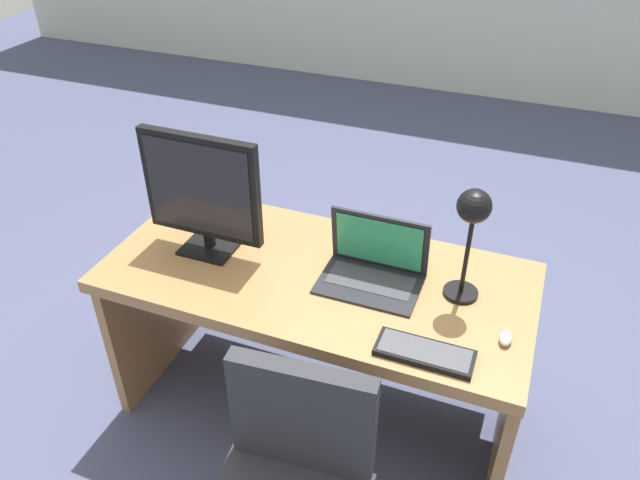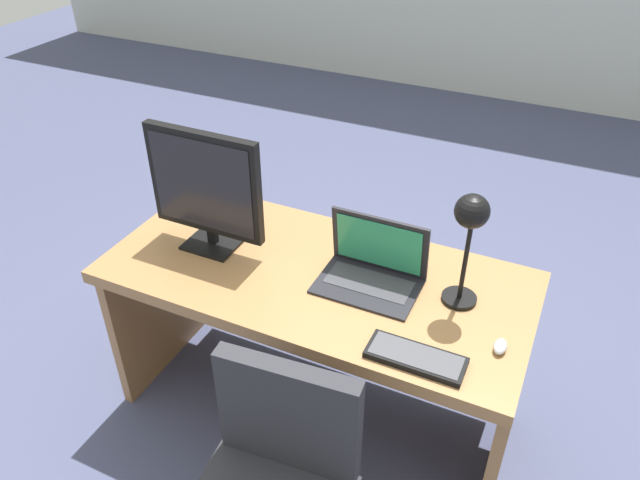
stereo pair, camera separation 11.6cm
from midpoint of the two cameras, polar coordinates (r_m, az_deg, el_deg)
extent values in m
plane|color=#474C6B|center=(3.82, 10.23, 0.71)|extent=(12.00, 12.00, 0.00)
cube|color=#9E7042|center=(2.24, 1.09, -3.55)|extent=(1.55, 0.72, 0.05)
cube|color=#9E7042|center=(2.79, -13.35, -5.33)|extent=(0.04, 0.63, 0.69)
cube|color=#9E7042|center=(2.38, 18.46, -15.20)|extent=(0.04, 0.63, 0.69)
cube|color=#9E7042|center=(2.64, 3.43, -5.95)|extent=(1.37, 0.02, 0.48)
cube|color=black|center=(2.38, -8.64, -0.39)|extent=(0.20, 0.16, 0.01)
cube|color=black|center=(2.37, -8.59, 0.47)|extent=(0.04, 0.02, 0.06)
cube|color=black|center=(2.24, -9.23, 5.24)|extent=(0.46, 0.04, 0.40)
cube|color=black|center=(2.23, -9.51, 5.01)|extent=(0.41, 0.00, 0.35)
cube|color=black|center=(2.16, 5.95, -4.36)|extent=(0.36, 0.24, 0.01)
cube|color=#38383D|center=(2.17, 6.13, -3.96)|extent=(0.30, 0.13, 0.00)
cube|color=black|center=(2.17, 7.10, -0.32)|extent=(0.36, 0.04, 0.23)
cube|color=#2D9966|center=(2.17, 7.01, -0.47)|extent=(0.31, 0.03, 0.19)
cube|color=black|center=(1.92, 10.66, -10.75)|extent=(0.30, 0.12, 0.02)
cube|color=#47474C|center=(1.91, 10.69, -10.52)|extent=(0.28, 0.10, 0.00)
ellipsoid|color=#B7BABF|center=(2.01, 18.07, -9.45)|extent=(0.04, 0.07, 0.03)
cylinder|color=black|center=(2.16, 14.34, -5.30)|extent=(0.12, 0.12, 0.01)
cylinder|color=black|center=(2.06, 14.99, -1.74)|extent=(0.02, 0.02, 0.32)
sphere|color=black|center=(1.93, 15.67, 2.56)|extent=(0.11, 0.11, 0.11)
cube|color=#2D2D33|center=(1.86, -1.10, -16.05)|extent=(0.44, 0.10, 0.40)
camera|label=1|loc=(0.06, -88.48, 1.05)|focal=34.34mm
camera|label=2|loc=(0.06, 91.52, -1.05)|focal=34.34mm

